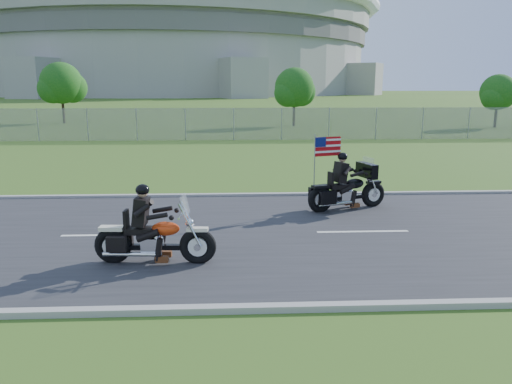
{
  "coord_description": "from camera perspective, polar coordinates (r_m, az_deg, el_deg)",
  "views": [
    {
      "loc": [
        0.91,
        -11.3,
        3.53
      ],
      "look_at": [
        1.44,
        0.0,
        1.04
      ],
      "focal_mm": 35.0,
      "sensor_mm": 36.0,
      "label": 1
    }
  ],
  "objects": [
    {
      "name": "ground",
      "position": [
        11.88,
        -7.0,
        -4.98
      ],
      "size": [
        420.0,
        420.0,
        0.0
      ],
      "primitive_type": "plane",
      "color": "#34531A",
      "rests_on": "ground"
    },
    {
      "name": "road",
      "position": [
        11.87,
        -7.01,
        -4.89
      ],
      "size": [
        120.0,
        8.0,
        0.04
      ],
      "primitive_type": "cube",
      "color": "#28282B",
      "rests_on": "ground"
    },
    {
      "name": "curb_north",
      "position": [
        15.77,
        -5.95,
        -0.41
      ],
      "size": [
        120.0,
        0.18,
        0.12
      ],
      "primitive_type": "cube",
      "color": "#9E9B93",
      "rests_on": "ground"
    },
    {
      "name": "curb_south",
      "position": [
        8.1,
        -9.13,
        -13.21
      ],
      "size": [
        120.0,
        0.18,
        0.12
      ],
      "primitive_type": "cube",
      "color": "#9E9B93",
      "rests_on": "ground"
    },
    {
      "name": "fence",
      "position": [
        31.96,
        -13.48,
        7.52
      ],
      "size": [
        60.0,
        0.03,
        2.0
      ],
      "primitive_type": "cube",
      "color": "gray",
      "rests_on": "ground"
    },
    {
      "name": "stadium",
      "position": [
        182.9,
        -9.66,
        16.01
      ],
      "size": [
        140.4,
        140.4,
        29.2
      ],
      "color": "#A3A099",
      "rests_on": "ground"
    },
    {
      "name": "tree_fence_near",
      "position": [
        41.66,
        4.45,
        11.6
      ],
      "size": [
        3.52,
        3.28,
        4.75
      ],
      "color": "#382316",
      "rests_on": "ground"
    },
    {
      "name": "tree_fence_mid",
      "position": [
        47.72,
        -21.3,
        11.3
      ],
      "size": [
        3.96,
        3.69,
        5.3
      ],
      "color": "#382316",
      "rests_on": "ground"
    },
    {
      "name": "tree_fence_far",
      "position": [
        44.66,
        25.94,
        10.04
      ],
      "size": [
        3.08,
        2.87,
        4.2
      ],
      "color": "#382316",
      "rests_on": "ground"
    },
    {
      "name": "motorcycle_lead",
      "position": [
        10.05,
        -11.7,
        -5.3
      ],
      "size": [
        2.43,
        0.68,
        1.63
      ],
      "rotation": [
        0.0,
        0.0,
        -0.07
      ],
      "color": "black",
      "rests_on": "ground"
    },
    {
      "name": "motorcycle_follow",
      "position": [
        14.22,
        10.39,
        0.17
      ],
      "size": [
        2.39,
        1.2,
        2.06
      ],
      "rotation": [
        0.0,
        0.0,
        0.33
      ],
      "color": "black",
      "rests_on": "ground"
    }
  ]
}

